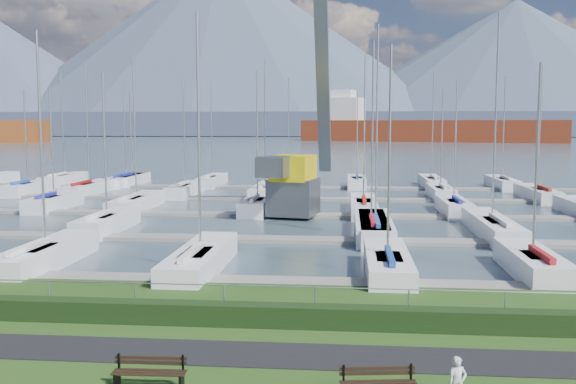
# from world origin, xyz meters

# --- Properties ---
(path) EXTENTS (160.00, 2.00, 0.04)m
(path) POSITION_xyz_m (0.00, -3.00, 0.01)
(path) COLOR black
(path) RESTS_ON grass
(water) EXTENTS (800.00, 540.00, 0.20)m
(water) POSITION_xyz_m (0.00, 260.00, -0.40)
(water) COLOR #3D4F5A
(hedge) EXTENTS (80.00, 0.70, 0.70)m
(hedge) POSITION_xyz_m (0.00, -0.40, 0.35)
(hedge) COLOR black
(hedge) RESTS_ON grass
(fence) EXTENTS (80.00, 0.04, 0.04)m
(fence) POSITION_xyz_m (0.00, 0.00, 1.20)
(fence) COLOR #92959A
(fence) RESTS_ON grass
(foothill) EXTENTS (900.00, 80.00, 12.00)m
(foothill) POSITION_xyz_m (0.00, 330.00, 6.00)
(foothill) COLOR #434B62
(foothill) RESTS_ON water
(mountains) EXTENTS (1190.00, 360.00, 115.00)m
(mountains) POSITION_xyz_m (7.35, 404.62, 46.68)
(mountains) COLOR #3B4656
(mountains) RESTS_ON water
(docks) EXTENTS (90.00, 41.60, 0.25)m
(docks) POSITION_xyz_m (0.00, 26.00, -0.22)
(docks) COLOR slate
(docks) RESTS_ON water
(bench_left) EXTENTS (1.81, 0.48, 0.85)m
(bench_left) POSITION_xyz_m (-1.77, -5.57, 0.42)
(bench_left) COLOR black
(bench_left) RESTS_ON grass
(bench_right) EXTENTS (1.84, 0.66, 0.85)m
(bench_right) POSITION_xyz_m (3.77, -5.74, 0.42)
(bench_right) COLOR black
(bench_right) RESTS_ON grass
(person) EXTENTS (0.52, 0.42, 1.25)m
(person) POSITION_xyz_m (5.60, -5.64, 0.63)
(person) COLOR silver
(person) RESTS_ON grass
(crane) EXTENTS (4.86, 13.40, 22.35)m
(crane) POSITION_xyz_m (-0.39, 26.62, 5.33)
(crane) COLOR #55565C
(crane) RESTS_ON water
(cargo_ship_mid) EXTENTS (95.85, 42.71, 21.50)m
(cargo_ship_mid) POSITION_xyz_m (28.92, 221.09, 3.59)
(cargo_ship_mid) COLOR maroon
(cargo_ship_mid) RESTS_ON water
(sailboat_fleet) EXTENTS (75.26, 49.77, 13.59)m
(sailboat_fleet) POSITION_xyz_m (-1.29, 28.96, 5.46)
(sailboat_fleet) COLOR #1B4497
(sailboat_fleet) RESTS_ON water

